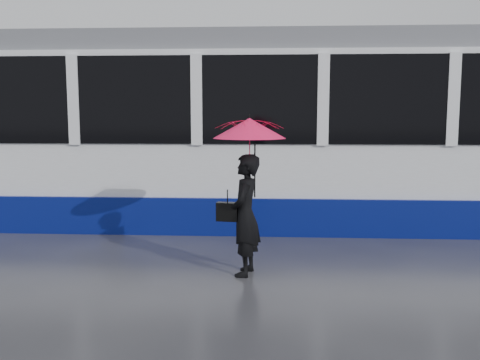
{
  "coord_description": "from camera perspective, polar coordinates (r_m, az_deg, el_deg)",
  "views": [
    {
      "loc": [
        -0.15,
        -7.26,
        2.0
      ],
      "look_at": [
        -0.57,
        -0.16,
        1.1
      ],
      "focal_mm": 40.0,
      "sensor_mm": 36.0,
      "label": 1
    }
  ],
  "objects": [
    {
      "name": "rails",
      "position": [
        9.96,
        4.17,
        -4.34
      ],
      "size": [
        34.0,
        1.51,
        0.02
      ],
      "color": "#3F3D38",
      "rests_on": "ground"
    },
    {
      "name": "woman",
      "position": [
        6.57,
        0.56,
        -3.76
      ],
      "size": [
        0.43,
        0.59,
        1.5
      ],
      "primitive_type": "imported",
      "rotation": [
        0.0,
        0.0,
        -1.72
      ],
      "color": "black",
      "rests_on": "ground"
    },
    {
      "name": "ground",
      "position": [
        7.53,
        4.42,
        -8.22
      ],
      "size": [
        90.0,
        90.0,
        0.0
      ],
      "primitive_type": "plane",
      "color": "#2C2C31",
      "rests_on": "ground"
    },
    {
      "name": "tram",
      "position": [
        10.13,
        -12.1,
        5.0
      ],
      "size": [
        26.0,
        2.56,
        3.35
      ],
      "color": "white",
      "rests_on": "ground"
    },
    {
      "name": "handbag",
      "position": [
        6.59,
        -1.35,
        -3.4
      ],
      "size": [
        0.28,
        0.15,
        0.41
      ],
      "rotation": [
        0.0,
        0.0,
        -0.15
      ],
      "color": "black",
      "rests_on": "ground"
    },
    {
      "name": "umbrella",
      "position": [
        6.46,
        1.01,
        4.03
      ],
      "size": [
        1.0,
        1.0,
        1.01
      ],
      "rotation": [
        0.0,
        0.0,
        -0.15
      ],
      "color": "#E6134D",
      "rests_on": "ground"
    }
  ]
}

